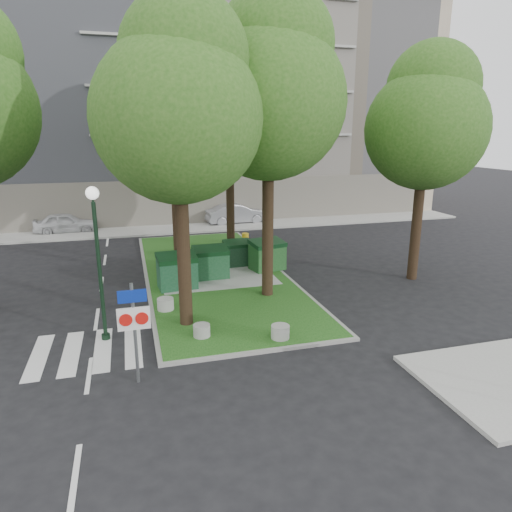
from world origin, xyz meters
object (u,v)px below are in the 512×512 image
object	(u,v)px
tree_median_near_left	(180,101)
tree_median_near_right	(271,87)
tree_median_mid	(174,118)
car_white	(66,223)
dumpster_b	(211,263)
dumpster_c	(238,253)
tree_street_right	(428,118)
tree_median_far	(230,93)
traffic_sign_pole	(134,320)
litter_bin	(245,239)
car_silver	(237,214)
dumpster_a	(177,271)
bollard_right	(280,332)
bollard_mid	(202,330)
street_lamp	(97,246)
bollard_left	(165,304)
dumpster_d	(267,255)

from	to	relation	value
tree_median_near_left	tree_median_near_right	distance (m)	4.09
tree_median_mid	car_white	bearing A→B (deg)	120.81
dumpster_b	dumpster_c	xyz separation A→B (m)	(1.60, 1.57, -0.09)
tree_street_right	tree_median_far	bearing A→B (deg)	134.17
tree_median_near_left	traffic_sign_pole	distance (m)	6.69
tree_median_near_right	litter_bin	bearing A→B (deg)	82.22
tree_median_far	car_silver	xyz separation A→B (m)	(2.02, 7.44, -7.59)
dumpster_a	tree_street_right	bearing A→B (deg)	-11.66
tree_median_far	bollard_right	size ratio (longest dim) A/B	20.31
dumpster_c	bollard_mid	bearing A→B (deg)	-114.40
dumpster_c	tree_median_far	bearing A→B (deg)	79.08
car_silver	tree_median_mid	bearing A→B (deg)	147.74
street_lamp	traffic_sign_pole	xyz separation A→B (m)	(0.92, -2.94, -1.30)
dumpster_c	street_lamp	bearing A→B (deg)	-134.57
bollard_left	tree_median_near_right	bearing A→B (deg)	8.44
dumpster_a	bollard_mid	size ratio (longest dim) A/B	3.11
tree_median_near_right	car_white	size ratio (longest dim) A/B	2.92
bollard_mid	litter_bin	world-z (taller)	litter_bin
dumpster_d	bollard_mid	bearing A→B (deg)	-136.20
car_white	dumpster_b	bearing A→B (deg)	-149.97
tree_street_right	street_lamp	world-z (taller)	tree_street_right
tree_street_right	bollard_mid	distance (m)	12.78
bollard_right	traffic_sign_pole	xyz separation A→B (m)	(-4.41, -1.27, 1.45)
tree_median_far	litter_bin	bearing A→B (deg)	34.90
dumpster_d	bollard_right	size ratio (longest dim) A/B	3.02
traffic_sign_pole	car_silver	distance (m)	21.61
tree_median_near_right	traffic_sign_pole	size ratio (longest dim) A/B	4.14
tree_median_far	bollard_mid	bearing A→B (deg)	-107.86
bollard_mid	bollard_left	bearing A→B (deg)	109.36
tree_median_near_left	litter_bin	world-z (taller)	tree_median_near_left
dumpster_a	bollard_left	size ratio (longest dim) A/B	2.80
bollard_left	traffic_sign_pole	xyz separation A→B (m)	(-1.13, -4.68, 1.44)
traffic_sign_pole	bollard_left	bearing A→B (deg)	76.47
litter_bin	bollard_mid	bearing A→B (deg)	-111.03
dumpster_a	dumpster_d	distance (m)	4.63
dumpster_a	street_lamp	bearing A→B (deg)	-129.19
dumpster_c	car_silver	bearing A→B (deg)	74.18
dumpster_d	tree_street_right	bearing A→B (deg)	-37.14
dumpster_b	litter_bin	bearing A→B (deg)	59.64
tree_median_mid	car_white	distance (m)	13.70
tree_median_near_left	bollard_left	distance (m)	7.15
tree_street_right	dumpster_b	bearing A→B (deg)	166.01
dumpster_b	dumpster_d	xyz separation A→B (m)	(2.78, 0.49, 0.01)
bollard_mid	tree_street_right	bearing A→B (deg)	19.93
tree_median_mid	bollard_left	size ratio (longest dim) A/B	16.56
tree_median_mid	tree_street_right	size ratio (longest dim) A/B	0.99
dumpster_c	car_silver	xyz separation A→B (m)	(2.49, 10.67, 0.02)
dumpster_a	dumpster_b	bearing A→B (deg)	27.00
tree_median_near_left	tree_median_near_right	world-z (taller)	tree_median_near_right
dumpster_c	street_lamp	size ratio (longest dim) A/B	0.28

